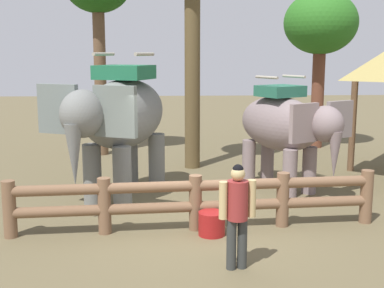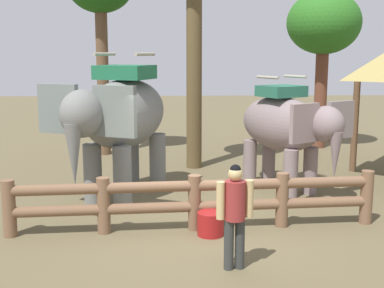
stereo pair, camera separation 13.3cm
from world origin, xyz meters
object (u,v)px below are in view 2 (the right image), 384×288
log_fence (195,199)px  elephant_center (286,127)px  feed_bucket (211,224)px  tree_back_center (324,26)px  elephant_near_left (121,118)px  tourist_woman_in_black (235,209)px

log_fence → elephant_center: 3.68m
log_fence → feed_bucket: 0.57m
feed_bucket → log_fence: bearing=132.7°
elephant_center → feed_bucket: size_ratio=6.56×
elephant_center → tree_back_center: bearing=66.6°
log_fence → tree_back_center: (4.70, 8.31, 3.56)m
elephant_near_left → tree_back_center: 9.04m
elephant_center → tree_back_center: (2.41, 5.59, 2.62)m
tree_back_center → log_fence: bearing=-119.5°
elephant_center → tree_back_center: tree_back_center is taller
log_fence → tree_back_center: tree_back_center is taller
elephant_near_left → feed_bucket: size_ratio=8.00×
tourist_woman_in_black → tree_back_center: size_ratio=0.31×
elephant_center → log_fence: bearing=-130.0°
log_fence → tree_back_center: size_ratio=1.30×
elephant_center → tourist_woman_in_black: (-1.75, -4.51, -0.59)m
log_fence → elephant_near_left: size_ratio=1.78×
log_fence → feed_bucket: log_fence is taller
elephant_near_left → elephant_center: bearing=7.4°
log_fence → tourist_woman_in_black: size_ratio=4.21×
tree_back_center → feed_bucket: tree_back_center is taller
elephant_near_left → feed_bucket: bearing=-53.8°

